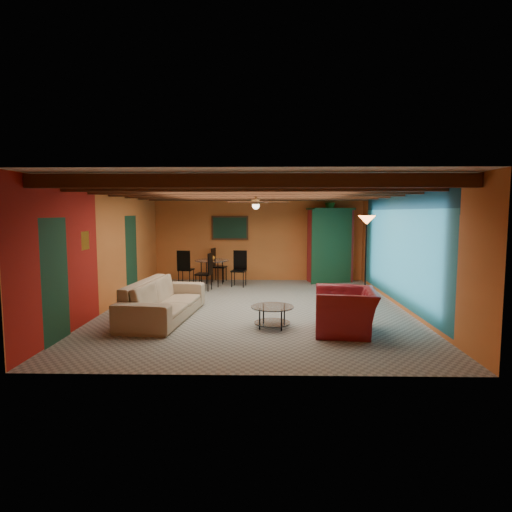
{
  "coord_description": "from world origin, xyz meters",
  "views": [
    {
      "loc": [
        0.21,
        -9.44,
        2.13
      ],
      "look_at": [
        0.0,
        0.2,
        1.15
      ],
      "focal_mm": 30.06,
      "sensor_mm": 36.0,
      "label": 1
    }
  ],
  "objects_px": {
    "dining_table": "(212,268)",
    "floor_lamp": "(366,258)",
    "armoire": "(330,246)",
    "potted_plant": "(331,201)",
    "armchair": "(346,311)",
    "coffee_table": "(272,317)",
    "sofa": "(164,300)",
    "vase": "(212,247)"
  },
  "relations": [
    {
      "from": "armchair",
      "to": "armoire",
      "type": "xyz_separation_m",
      "value": [
        0.56,
        5.64,
        0.71
      ]
    },
    {
      "from": "armoire",
      "to": "potted_plant",
      "type": "xyz_separation_m",
      "value": [
        0.0,
        0.0,
        1.36
      ]
    },
    {
      "from": "potted_plant",
      "to": "coffee_table",
      "type": "bearing_deg",
      "value": -109.2
    },
    {
      "from": "armchair",
      "to": "sofa",
      "type": "bearing_deg",
      "value": -98.32
    },
    {
      "from": "vase",
      "to": "potted_plant",
      "type": "bearing_deg",
      "value": 12.48
    },
    {
      "from": "dining_table",
      "to": "vase",
      "type": "relative_size",
      "value": 10.89
    },
    {
      "from": "vase",
      "to": "dining_table",
      "type": "bearing_deg",
      "value": 0.0
    },
    {
      "from": "dining_table",
      "to": "potted_plant",
      "type": "bearing_deg",
      "value": 12.48
    },
    {
      "from": "dining_table",
      "to": "floor_lamp",
      "type": "relative_size",
      "value": 0.97
    },
    {
      "from": "armchair",
      "to": "potted_plant",
      "type": "xyz_separation_m",
      "value": [
        0.56,
        5.64,
        2.07
      ]
    },
    {
      "from": "dining_table",
      "to": "floor_lamp",
      "type": "bearing_deg",
      "value": -26.34
    },
    {
      "from": "coffee_table",
      "to": "dining_table",
      "type": "distance_m",
      "value": 4.86
    },
    {
      "from": "armchair",
      "to": "potted_plant",
      "type": "distance_m",
      "value": 6.03
    },
    {
      "from": "armchair",
      "to": "floor_lamp",
      "type": "bearing_deg",
      "value": 167.4
    },
    {
      "from": "dining_table",
      "to": "armoire",
      "type": "bearing_deg",
      "value": 12.48
    },
    {
      "from": "dining_table",
      "to": "floor_lamp",
      "type": "distance_m",
      "value": 4.48
    },
    {
      "from": "potted_plant",
      "to": "vase",
      "type": "relative_size",
      "value": 2.8
    },
    {
      "from": "sofa",
      "to": "armoire",
      "type": "relative_size",
      "value": 1.2
    },
    {
      "from": "armchair",
      "to": "dining_table",
      "type": "xyz_separation_m",
      "value": [
        -2.98,
        4.85,
        0.13
      ]
    },
    {
      "from": "sofa",
      "to": "potted_plant",
      "type": "relative_size",
      "value": 5.14
    },
    {
      "from": "dining_table",
      "to": "floor_lamp",
      "type": "height_order",
      "value": "floor_lamp"
    },
    {
      "from": "armchair",
      "to": "potted_plant",
      "type": "height_order",
      "value": "potted_plant"
    },
    {
      "from": "coffee_table",
      "to": "armchair",
      "type": "bearing_deg",
      "value": -13.17
    },
    {
      "from": "armoire",
      "to": "potted_plant",
      "type": "distance_m",
      "value": 1.36
    },
    {
      "from": "armchair",
      "to": "vase",
      "type": "xyz_separation_m",
      "value": [
        -2.98,
        4.85,
        0.74
      ]
    },
    {
      "from": "sofa",
      "to": "floor_lamp",
      "type": "distance_m",
      "value": 4.93
    },
    {
      "from": "sofa",
      "to": "floor_lamp",
      "type": "relative_size",
      "value": 1.28
    },
    {
      "from": "sofa",
      "to": "floor_lamp",
      "type": "height_order",
      "value": "floor_lamp"
    },
    {
      "from": "armoire",
      "to": "floor_lamp",
      "type": "height_order",
      "value": "armoire"
    },
    {
      "from": "coffee_table",
      "to": "floor_lamp",
      "type": "relative_size",
      "value": 0.39
    },
    {
      "from": "armoire",
      "to": "vase",
      "type": "height_order",
      "value": "armoire"
    },
    {
      "from": "floor_lamp",
      "to": "armoire",
      "type": "bearing_deg",
      "value": 99.26
    },
    {
      "from": "dining_table",
      "to": "potted_plant",
      "type": "distance_m",
      "value": 4.12
    },
    {
      "from": "floor_lamp",
      "to": "vase",
      "type": "bearing_deg",
      "value": 153.66
    },
    {
      "from": "coffee_table",
      "to": "vase",
      "type": "bearing_deg",
      "value": 110.32
    },
    {
      "from": "coffee_table",
      "to": "potted_plant",
      "type": "bearing_deg",
      "value": 70.8
    },
    {
      "from": "coffee_table",
      "to": "armoire",
      "type": "xyz_separation_m",
      "value": [
        1.86,
        5.33,
        0.9
      ]
    },
    {
      "from": "armchair",
      "to": "coffee_table",
      "type": "distance_m",
      "value": 1.35
    },
    {
      "from": "coffee_table",
      "to": "potted_plant",
      "type": "relative_size",
      "value": 1.55
    },
    {
      "from": "sofa",
      "to": "coffee_table",
      "type": "relative_size",
      "value": 3.32
    },
    {
      "from": "armchair",
      "to": "vase",
      "type": "height_order",
      "value": "vase"
    },
    {
      "from": "coffee_table",
      "to": "dining_table",
      "type": "xyz_separation_m",
      "value": [
        -1.69,
        4.55,
        0.32
      ]
    }
  ]
}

